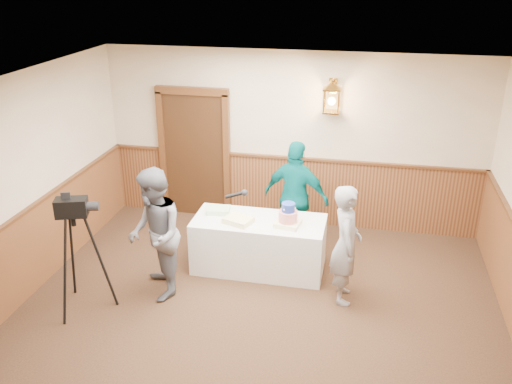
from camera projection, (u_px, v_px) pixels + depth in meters
ground at (242, 358)px, 5.93m from camera, size 7.00×7.00×0.00m
room_shell at (245, 215)px, 5.75m from camera, size 6.02×7.02×2.81m
display_table at (259, 244)px, 7.53m from camera, size 1.80×0.80×0.75m
tiered_cake at (288, 217)px, 7.19m from camera, size 0.36×0.36×0.32m
sheet_cake_yellow at (238, 220)px, 7.30m from camera, size 0.43×0.38×0.07m
sheet_cake_green at (219, 210)px, 7.59m from camera, size 0.34×0.29×0.07m
interviewer at (155, 235)px, 6.75m from camera, size 1.59×1.04×1.72m
baker at (346, 244)px, 6.68m from camera, size 0.44×0.61×1.56m
assistant_p at (296, 197)px, 7.86m from camera, size 1.06×0.64×1.69m
tv_camera_rig at (79, 261)px, 6.55m from camera, size 0.58×0.54×1.48m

